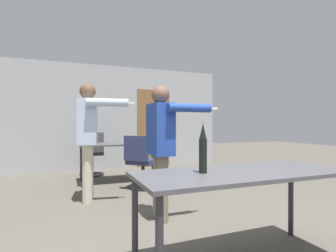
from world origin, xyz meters
name	(u,v)px	position (x,y,z in m)	size (l,w,h in m)	color
back_wall	(113,118)	(0.03, 5.21, 1.29)	(5.85, 0.12, 2.60)	#B2B5B7
conference_table_near	(243,181)	(0.20, 0.22, 0.67)	(1.74, 0.69, 0.75)	#4C4C51
conference_table_far	(122,147)	(-0.06, 3.67, 0.67)	(1.62, 0.77, 0.75)	#4C4C51
person_near_casual	(89,130)	(-0.79, 2.48, 1.03)	(0.77, 0.76, 1.72)	beige
person_center_tall	(161,139)	(-0.06, 1.39, 0.95)	(0.72, 0.60, 1.58)	slate
office_chair_near_pushed	(92,155)	(-0.56, 4.40, 0.45)	(0.52, 0.55, 0.95)	black
office_chair_side_rolled	(141,164)	(0.12, 2.90, 0.44)	(0.68, 0.69, 0.93)	black
beer_bottle	(203,149)	(-0.14, 0.26, 0.93)	(0.06, 0.06, 0.39)	black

